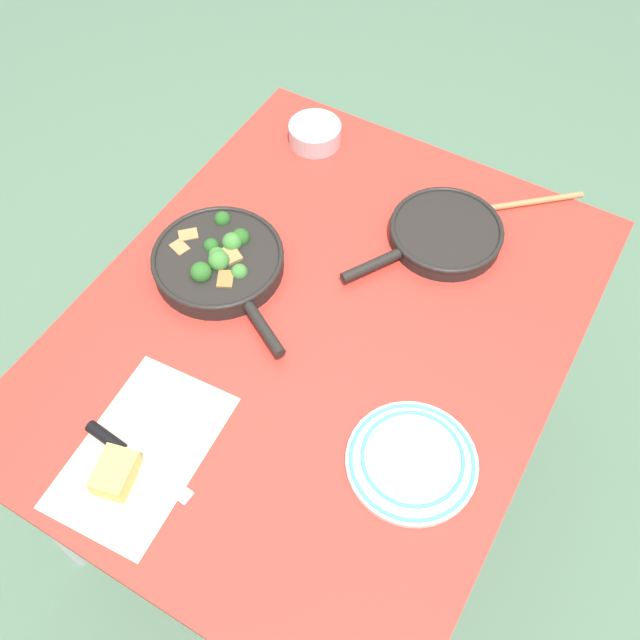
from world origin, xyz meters
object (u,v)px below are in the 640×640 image
cheese_block (116,473)px  grater_knife (124,451)px  prep_bowl_steel (315,134)px  dinner_plate_stack (412,460)px  skillet_eggs (444,233)px  wooden_spoon (489,208)px  skillet_broccoli (219,261)px

cheese_block → grater_knife: bearing=-153.1°
cheese_block → prep_bowl_steel: prep_bowl_steel is taller
grater_knife → prep_bowl_steel: (-0.91, -0.12, 0.02)m
cheese_block → dinner_plate_stack: size_ratio=0.40×
skillet_eggs → cheese_block: (0.82, -0.27, 0.00)m
wooden_spoon → prep_bowl_steel: prep_bowl_steel is taller
grater_knife → cheese_block: cheese_block is taller
skillet_eggs → prep_bowl_steel: size_ratio=2.79×
grater_knife → dinner_plate_stack: bearing=32.7°
wooden_spoon → dinner_plate_stack: 0.67m
wooden_spoon → cheese_block: bearing=29.9°
grater_knife → cheese_block: size_ratio=2.50×
skillet_broccoli → cheese_block: bearing=-47.6°
skillet_eggs → prep_bowl_steel: 0.44m
skillet_eggs → cheese_block: bearing=12.2°
skillet_broccoli → dinner_plate_stack: 0.60m
skillet_broccoli → dinner_plate_stack: (0.20, 0.57, -0.02)m
prep_bowl_steel → grater_knife: bearing=7.7°
wooden_spoon → grater_knife: grater_knife is taller
grater_knife → prep_bowl_steel: 0.92m
skillet_eggs → cheese_block: cheese_block is taller
skillet_broccoli → grater_knife: size_ratio=1.60×
cheese_block → dinner_plate_stack: cheese_block is taller
skillet_eggs → wooden_spoon: (-0.14, 0.05, -0.01)m
grater_knife → prep_bowl_steel: bearing=102.4°
wooden_spoon → skillet_broccoli: bearing=4.7°
dinner_plate_stack → grater_knife: bearing=-62.1°
wooden_spoon → cheese_block: (0.96, -0.33, 0.02)m
skillet_broccoli → wooden_spoon: (-0.46, 0.45, -0.02)m
skillet_broccoli → skillet_eggs: size_ratio=1.08×
grater_knife → prep_bowl_steel: size_ratio=1.88×
skillet_broccoli → dinner_plate_stack: skillet_broccoli is taller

